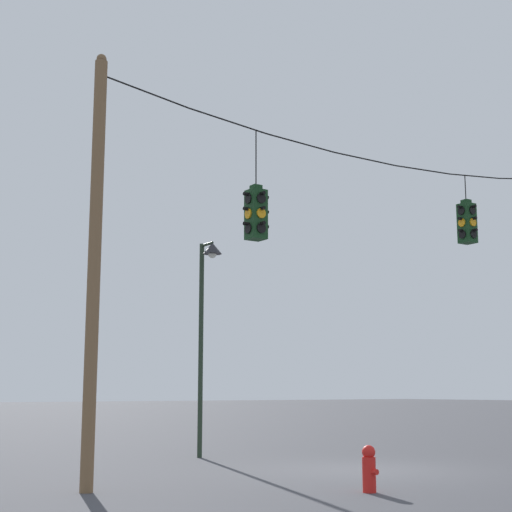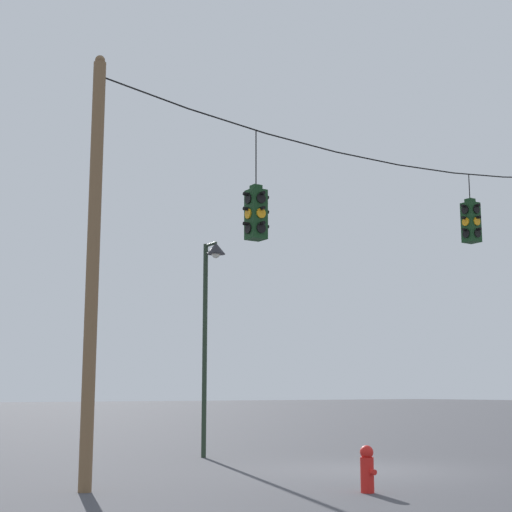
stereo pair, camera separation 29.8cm
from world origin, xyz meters
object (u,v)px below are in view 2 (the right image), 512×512
(traffic_light_over_intersection, at_px, (256,214))
(traffic_light_near_right_pole, at_px, (471,222))
(utility_pole_left, at_px, (93,264))
(fire_hydrant, at_px, (367,469))
(street_lamp, at_px, (210,298))

(traffic_light_over_intersection, distance_m, traffic_light_near_right_pole, 6.14)
(utility_pole_left, relative_size, fire_hydrant, 10.02)
(traffic_light_over_intersection, bearing_deg, street_lamp, 71.07)
(traffic_light_near_right_pole, bearing_deg, utility_pole_left, -180.00)
(fire_hydrant, bearing_deg, traffic_light_over_intersection, 101.17)
(traffic_light_over_intersection, relative_size, street_lamp, 0.41)
(traffic_light_over_intersection, height_order, fire_hydrant, traffic_light_over_intersection)
(traffic_light_over_intersection, distance_m, fire_hydrant, 5.35)
(utility_pole_left, height_order, traffic_light_near_right_pole, utility_pole_left)
(utility_pole_left, xyz_separation_m, fire_hydrant, (3.82, -2.55, -3.38))
(traffic_light_near_right_pole, height_order, street_lamp, traffic_light_near_right_pole)
(utility_pole_left, relative_size, street_lamp, 1.41)
(traffic_light_over_intersection, xyz_separation_m, fire_hydrant, (0.50, -2.55, -4.67))
(utility_pole_left, distance_m, traffic_light_over_intersection, 3.56)
(traffic_light_near_right_pole, xyz_separation_m, fire_hydrant, (-5.61, -2.55, -5.23))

